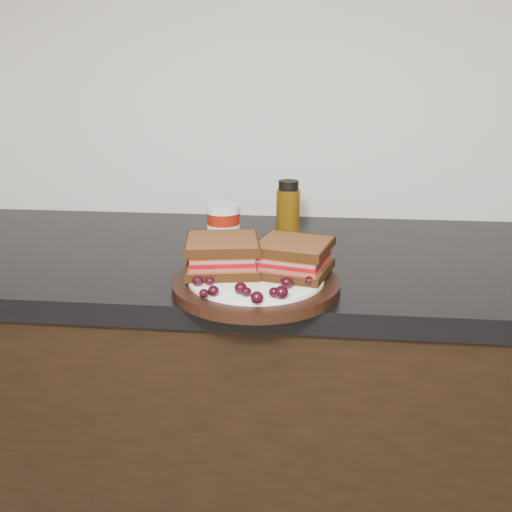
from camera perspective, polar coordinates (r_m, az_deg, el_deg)
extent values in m
cube|color=white|center=(1.42, -2.88, 22.04)|extent=(4.00, 0.01, 2.70)
cube|color=black|center=(1.39, -4.24, -18.16)|extent=(3.96, 0.58, 0.86)
cube|color=black|center=(1.18, -4.74, -0.27)|extent=(3.98, 0.60, 0.04)
cylinder|color=black|center=(0.95, 0.00, -2.91)|extent=(0.28, 0.28, 0.02)
ellipsoid|color=black|center=(0.91, -5.86, -2.47)|extent=(0.02, 0.02, 0.02)
ellipsoid|color=black|center=(0.91, -4.65, -2.50)|extent=(0.02, 0.02, 0.01)
ellipsoid|color=black|center=(0.86, -5.25, -3.73)|extent=(0.01, 0.01, 0.01)
ellipsoid|color=black|center=(0.87, -4.29, -3.49)|extent=(0.02, 0.02, 0.02)
ellipsoid|color=black|center=(0.87, -1.54, -3.23)|extent=(0.02, 0.02, 0.02)
ellipsoid|color=black|center=(0.87, -0.97, -3.59)|extent=(0.02, 0.02, 0.01)
ellipsoid|color=black|center=(0.84, 0.10, -4.16)|extent=(0.02, 0.02, 0.02)
ellipsoid|color=black|center=(0.86, 2.55, -3.64)|extent=(0.02, 0.02, 0.02)
ellipsoid|color=black|center=(0.86, 1.83, -3.65)|extent=(0.02, 0.02, 0.02)
ellipsoid|color=black|center=(0.90, 3.08, -2.66)|extent=(0.02, 0.02, 0.02)
ellipsoid|color=black|center=(0.91, 5.35, -2.52)|extent=(0.02, 0.02, 0.02)
ellipsoid|color=black|center=(0.92, 4.84, -2.13)|extent=(0.02, 0.02, 0.02)
ellipsoid|color=black|center=(0.93, 4.64, -2.06)|extent=(0.02, 0.02, 0.02)
ellipsoid|color=black|center=(0.96, 6.00, -1.45)|extent=(0.02, 0.02, 0.02)
ellipsoid|color=black|center=(0.97, 4.27, -1.14)|extent=(0.02, 0.02, 0.01)
ellipsoid|color=black|center=(0.96, 2.13, -1.20)|extent=(0.02, 0.02, 0.02)
ellipsoid|color=black|center=(1.00, -2.76, -0.43)|extent=(0.02, 0.02, 0.02)
ellipsoid|color=black|center=(0.99, -3.54, -0.69)|extent=(0.02, 0.02, 0.02)
ellipsoid|color=black|center=(0.98, -4.47, -0.85)|extent=(0.02, 0.02, 0.02)
ellipsoid|color=black|center=(0.97, -4.90, -1.12)|extent=(0.02, 0.02, 0.02)
ellipsoid|color=black|center=(0.93, -3.74, -1.97)|extent=(0.02, 0.02, 0.02)
ellipsoid|color=black|center=(0.98, -2.59, -0.97)|extent=(0.01, 0.01, 0.01)
ellipsoid|color=black|center=(0.97, -3.80, -1.18)|extent=(0.02, 0.02, 0.02)
ellipsoid|color=black|center=(0.98, -5.04, -0.95)|extent=(0.02, 0.02, 0.02)
cylinder|color=maroon|center=(1.13, -3.26, 2.68)|extent=(0.08, 0.08, 0.10)
cylinder|color=#4F3307|center=(1.18, 3.22, 4.26)|extent=(0.05, 0.05, 0.14)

